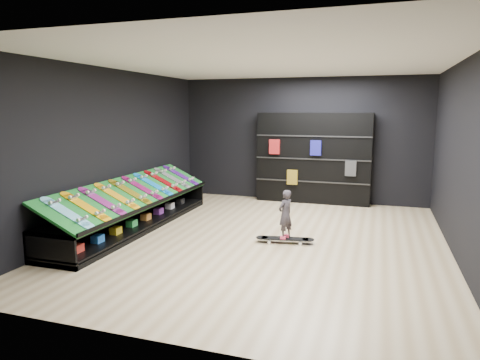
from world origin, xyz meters
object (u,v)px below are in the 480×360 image
(floor_skateboard, at_px, (285,241))
(child, at_px, (285,224))
(display_rack, at_px, (135,215))
(back_shelving, at_px, (313,158))

(floor_skateboard, height_order, child, child)
(display_rack, distance_m, back_shelving, 4.47)
(display_rack, relative_size, child, 9.03)
(back_shelving, xyz_separation_m, floor_skateboard, (0.06, -3.37, -1.04))
(back_shelving, xyz_separation_m, child, (0.06, -3.37, -0.74))
(display_rack, distance_m, floor_skateboard, 2.94)
(floor_skateboard, bearing_deg, back_shelving, 81.32)
(back_shelving, relative_size, child, 5.42)
(back_shelving, distance_m, child, 3.45)
(display_rack, relative_size, back_shelving, 1.67)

